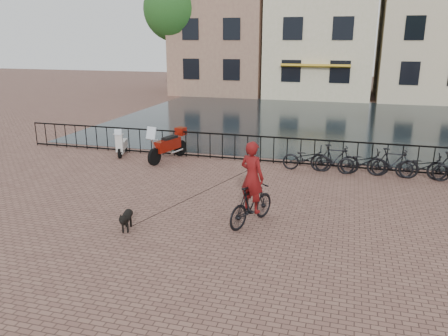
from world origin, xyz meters
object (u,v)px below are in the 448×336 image
(motorcycle, at_px, (168,141))
(scooter, at_px, (122,140))
(cyclist, at_px, (252,188))
(dog, at_px, (127,220))

(motorcycle, bearing_deg, scooter, -171.37)
(scooter, bearing_deg, cyclist, -55.93)
(motorcycle, bearing_deg, dog, -60.57)
(motorcycle, height_order, scooter, motorcycle)
(cyclist, xyz_separation_m, scooter, (-6.48, 5.25, -0.35))
(dog, distance_m, motorcycle, 6.39)
(cyclist, bearing_deg, dog, 46.12)
(dog, height_order, scooter, scooter)
(dog, xyz_separation_m, motorcycle, (-1.53, 6.18, 0.48))
(dog, xyz_separation_m, scooter, (-3.62, 6.43, 0.33))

